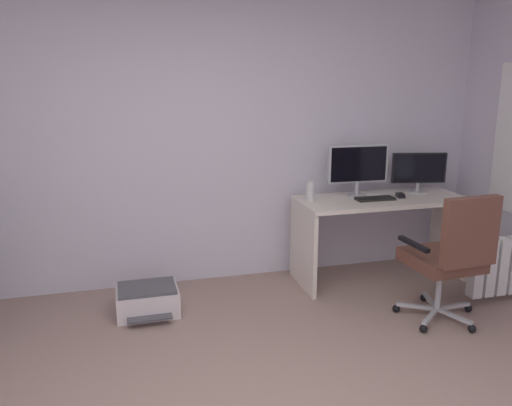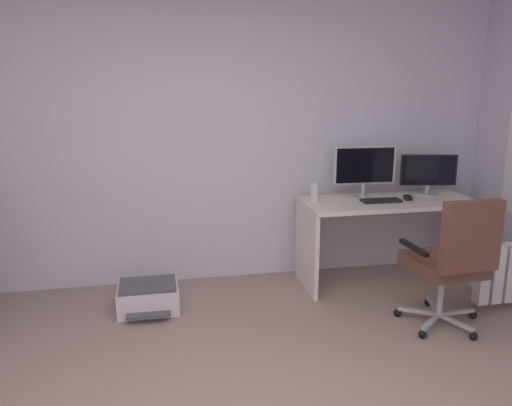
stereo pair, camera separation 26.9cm
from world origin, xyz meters
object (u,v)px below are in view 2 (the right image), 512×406
at_px(desk, 387,222).
at_px(desktop_speaker, 314,192).
at_px(monitor_main, 364,167).
at_px(printer, 148,297).
at_px(monitor_secondary, 429,172).
at_px(keyboard, 381,201).
at_px(computer_mouse, 408,198).
at_px(office_chair, 453,258).

height_order(desk, desktop_speaker, desktop_speaker).
xyz_separation_m(monitor_main, printer, (-1.89, -0.31, -0.92)).
relative_size(desktop_speaker, printer, 0.36).
height_order(monitor_secondary, keyboard, monitor_secondary).
bearing_deg(computer_mouse, keyboard, -160.41).
bearing_deg(monitor_secondary, monitor_main, -179.99).
height_order(keyboard, desktop_speaker, desktop_speaker).
xyz_separation_m(monitor_main, monitor_secondary, (0.61, 0.00, -0.06)).
bearing_deg(printer, keyboard, 3.94).
bearing_deg(desk, desktop_speaker, 173.73).
bearing_deg(desk, monitor_main, 147.69).
height_order(monitor_main, monitor_secondary, monitor_main).
distance_m(keyboard, printer, 2.10).
distance_m(desk, monitor_secondary, 0.60).
xyz_separation_m(desk, keyboard, (-0.09, -0.05, 0.21)).
relative_size(monitor_secondary, printer, 1.04).
xyz_separation_m(monitor_main, office_chair, (0.25, -1.06, -0.48)).
xyz_separation_m(desk, desktop_speaker, (-0.65, 0.07, 0.28)).
xyz_separation_m(monitor_secondary, keyboard, (-0.52, -0.17, -0.20)).
bearing_deg(desktop_speaker, computer_mouse, -6.46).
bearing_deg(printer, desk, 5.11).
distance_m(monitor_main, printer, 2.13).
relative_size(computer_mouse, printer, 0.21).
distance_m(office_chair, printer, 2.32).
xyz_separation_m(keyboard, printer, (-1.99, -0.14, -0.66)).
relative_size(desk, office_chair, 1.47).
height_order(keyboard, office_chair, office_chair).
height_order(desk, printer, desk).
bearing_deg(monitor_main, desktop_speaker, -174.14).
xyz_separation_m(desktop_speaker, printer, (-1.43, -0.26, -0.73)).
relative_size(computer_mouse, desktop_speaker, 0.59).
distance_m(computer_mouse, office_chair, 0.95).
bearing_deg(monitor_main, keyboard, -60.43).
relative_size(desk, desktop_speaker, 8.81).
xyz_separation_m(computer_mouse, printer, (-2.25, -0.16, -0.66)).
height_order(monitor_secondary, computer_mouse, monitor_secondary).
distance_m(desktop_speaker, office_chair, 1.27).
distance_m(monitor_main, computer_mouse, 0.46).
bearing_deg(monitor_secondary, computer_mouse, -151.45).
bearing_deg(office_chair, monitor_secondary, 71.07).
xyz_separation_m(desk, monitor_main, (-0.19, 0.12, 0.48)).
xyz_separation_m(monitor_main, computer_mouse, (0.36, -0.14, -0.26)).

